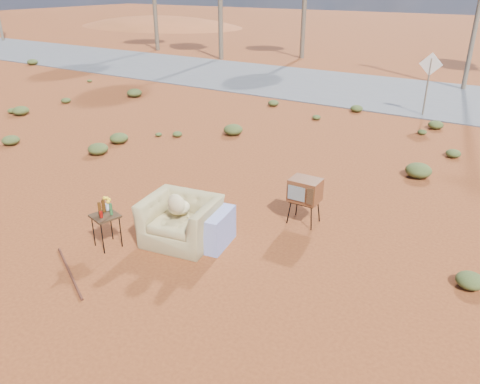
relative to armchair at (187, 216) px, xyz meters
The scene contains 9 objects.
ground 0.77m from the armchair, 75.75° to the right, with size 140.00×140.00×0.00m, color brown.
highway 14.46m from the armchair, 89.44° to the left, with size 140.00×7.00×0.04m, color #565659.
dirt_mound 44.84m from the armchair, 131.76° to the left, with size 26.00×18.00×2.00m, color #9C4A25.
armchair is the anchor object (origin of this frame).
tv_unit 2.36m from the armchair, 50.60° to the left, with size 0.59×0.48×0.94m.
side_table 1.44m from the armchair, 142.53° to the right, with size 0.54×0.54×0.90m.
rusty_bar 2.18m from the armchair, 118.33° to the right, with size 0.05×0.05×1.70m, color #4B1C14.
road_sign 11.61m from the armchair, 81.85° to the left, with size 0.78×0.06×2.19m.
scrub_patch 3.94m from the armchair, 100.06° to the left, with size 17.49×8.07×0.33m.
Camera 1 is at (4.70, -5.30, 4.43)m, focal length 35.00 mm.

